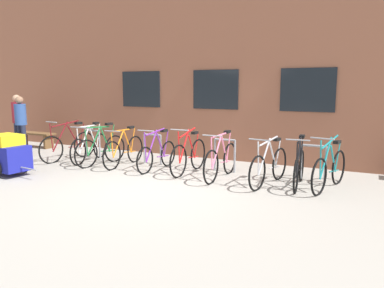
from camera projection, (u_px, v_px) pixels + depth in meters
ground_plane at (153, 187)px, 7.30m from camera, size 42.00×42.00×0.00m
storefront_building at (256, 57)px, 12.95m from camera, size 28.00×7.47×6.02m
bike_rack at (187, 149)px, 9.00m from camera, size 6.55×0.05×0.79m
bicycle_pink at (221, 160)px, 7.95m from camera, size 0.44×1.77×1.04m
bicycle_silver at (269, 166)px, 7.45m from camera, size 0.48×1.76×1.02m
bicycle_purple at (157, 154)px, 8.80m from camera, size 0.44×1.66×1.03m
bicycle_orange at (124, 151)px, 9.22m from camera, size 0.44×1.75×1.00m
bicycle_white at (90, 147)px, 9.80m from camera, size 0.46×1.76×1.04m
bicycle_teal at (329, 170)px, 7.10m from camera, size 0.56×1.73×1.09m
bicycle_black at (299, 168)px, 7.32m from camera, size 0.44×1.67×1.04m
bicycle_red at (189, 156)px, 8.45m from camera, size 0.44×1.74×1.09m
bicycle_green at (101, 149)px, 9.36m from camera, size 0.44×1.68×1.08m
bicycle_maroon at (69, 145)px, 9.95m from camera, size 0.44×1.82×1.11m
bike_trailer at (8, 154)px, 8.25m from camera, size 1.48×0.75×0.94m
wooden_bench at (35, 137)px, 12.05m from camera, size 1.52×0.40×0.49m
person_by_bench at (18, 119)px, 11.00m from camera, size 0.36×0.32×1.75m
person_browsing at (21, 122)px, 10.50m from camera, size 0.35×0.32×1.71m
backpack at (10, 150)px, 10.28m from camera, size 0.28×0.20×0.44m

